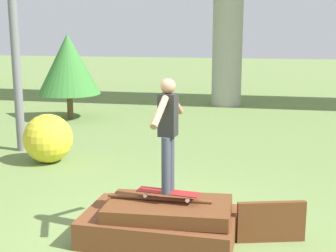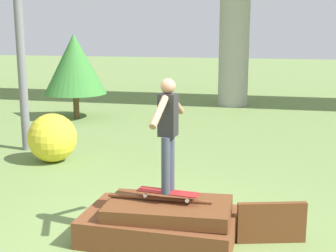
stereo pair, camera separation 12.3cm
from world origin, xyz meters
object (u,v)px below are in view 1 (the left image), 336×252
(skater, at_px, (168,128))
(skateboard, at_px, (168,192))
(bush_yellow_flowering, at_px, (48,138))
(tree_behind_left, at_px, (68,64))

(skater, bearing_deg, skateboard, -3.58)
(skateboard, xyz_separation_m, skater, (-0.00, 0.00, 0.88))
(skateboard, height_order, bush_yellow_flowering, bush_yellow_flowering)
(skater, height_order, bush_yellow_flowering, skater)
(skateboard, relative_size, tree_behind_left, 0.32)
(tree_behind_left, relative_size, bush_yellow_flowering, 2.54)
(skateboard, relative_size, skater, 0.57)
(skateboard, distance_m, skater, 0.88)
(bush_yellow_flowering, bearing_deg, tree_behind_left, 107.66)
(tree_behind_left, distance_m, bush_yellow_flowering, 5.10)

